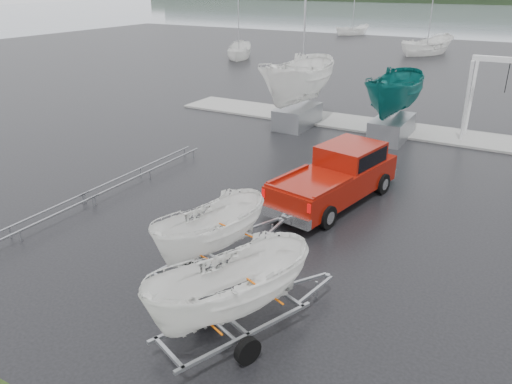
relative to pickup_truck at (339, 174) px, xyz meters
The scene contains 13 objects.
ground_plane 3.27m from the pickup_truck, 63.16° to the right, with size 120.00×120.00×0.00m, color black.
dock 10.37m from the pickup_truck, 82.18° to the left, with size 30.00×3.00×0.12m, color #9A9A94.
pickup_truck is the anchor object (origin of this frame).
trailer_hitched 6.56m from the pickup_truck, 101.07° to the right, with size 1.89×3.76×4.41m.
trailer_parked 8.59m from the pickup_truck, 84.98° to the right, with size 2.44×3.78×4.71m.
boat_hoist 11.20m from the pickup_truck, 67.34° to the left, with size 3.30×2.18×4.12m.
keelboat_0 10.38m from the pickup_truck, 123.73° to the left, with size 2.61×3.20×10.78m.
keelboat_1 8.80m from the pickup_truck, 92.68° to the left, with size 2.24×3.20×7.05m.
mast_rack_0 7.83m from the pickup_truck, 166.85° to the right, with size 0.56×6.50×0.06m.
mast_rack_1 10.89m from the pickup_truck, 134.33° to the right, with size 0.56×6.50×0.06m.
moored_boat_0 35.74m from the pickup_truck, 127.13° to the left, with size 2.99×3.02×10.99m.
moored_boat_1 41.27m from the pickup_truck, 97.80° to the left, with size 3.91×3.95×11.92m.
moored_boat_4 59.42m from the pickup_truck, 108.96° to the left, with size 2.98×3.00×10.84m.
Camera 1 is at (4.22, -13.22, 7.44)m, focal length 35.00 mm.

